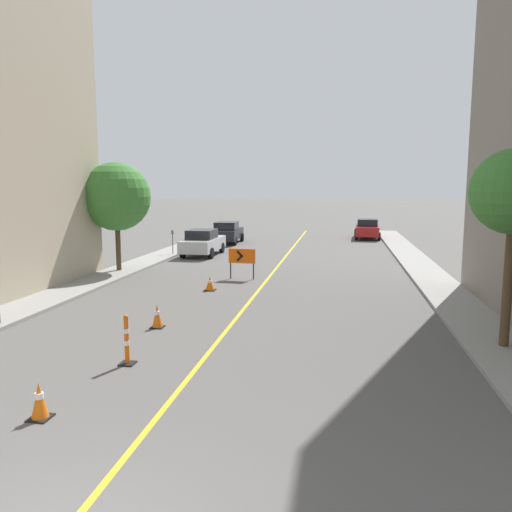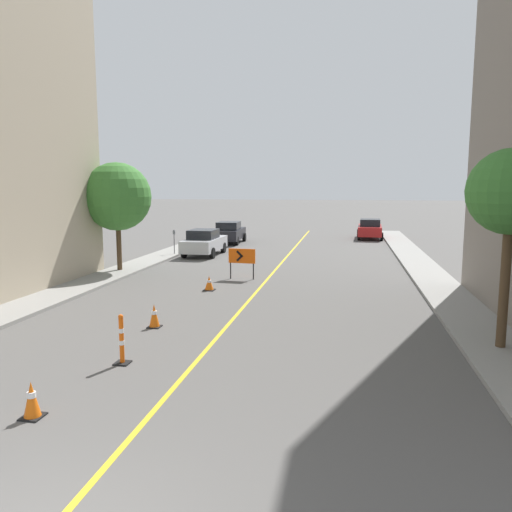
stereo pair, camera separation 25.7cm
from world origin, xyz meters
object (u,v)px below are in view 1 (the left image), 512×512
object	(u,v)px
traffic_cone_nearest	(39,401)
traffic_cone_third	(210,283)
delineator_post_front	(127,343)
parking_meter_far_curb	(173,237)
parked_car_curb_mid	(227,232)
street_tree_left_near	(116,197)
arrow_barricade_primary	(242,257)
parked_car_curb_far	(367,229)
parked_car_curb_near	(203,242)
traffic_cone_second	(157,316)

from	to	relation	value
traffic_cone_nearest	traffic_cone_third	distance (m)	11.42
delineator_post_front	parking_meter_far_curb	distance (m)	18.69
parked_car_curb_mid	street_tree_left_near	distance (m)	13.73
parked_car_curb_mid	arrow_barricade_primary	bearing A→B (deg)	-76.84
street_tree_left_near	traffic_cone_nearest	bearing A→B (deg)	-70.13
traffic_cone_nearest	parking_meter_far_curb	size ratio (longest dim) A/B	0.47
traffic_cone_nearest	parked_car_curb_mid	distance (m)	28.17
traffic_cone_third	parked_car_curb_far	distance (m)	22.77
parked_car_curb_near	traffic_cone_second	bearing A→B (deg)	-78.49
traffic_cone_nearest	arrow_barricade_primary	distance (m)	14.13
traffic_cone_second	arrow_barricade_primary	distance (m)	8.20
parked_car_curb_far	arrow_barricade_primary	bearing A→B (deg)	-106.37
traffic_cone_third	arrow_barricade_primary	distance (m)	2.87
traffic_cone_second	parked_car_curb_mid	size ratio (longest dim) A/B	0.16
traffic_cone_second	arrow_barricade_primary	world-z (taller)	arrow_barricade_primary
traffic_cone_second	parking_meter_far_curb	bearing A→B (deg)	107.39
parked_car_curb_far	parking_meter_far_curb	distance (m)	17.13
parked_car_curb_mid	street_tree_left_near	bearing A→B (deg)	-102.66
traffic_cone_nearest	delineator_post_front	size ratio (longest dim) A/B	0.57
traffic_cone_second	delineator_post_front	xyz separation A→B (m)	(0.42, -3.07, 0.17)
delineator_post_front	traffic_cone_third	bearing A→B (deg)	91.72
parked_car_curb_far	traffic_cone_third	bearing A→B (deg)	-106.09
traffic_cone_second	parked_car_curb_mid	world-z (taller)	parked_car_curb_mid
parked_car_curb_far	parking_meter_far_curb	bearing A→B (deg)	-132.40
arrow_barricade_primary	parked_car_curb_mid	xyz separation A→B (m)	(-3.91, 13.93, -0.20)
traffic_cone_third	street_tree_left_near	distance (m)	7.27
delineator_post_front	parked_car_curb_far	world-z (taller)	parked_car_curb_far
parked_car_curb_mid	parked_car_curb_far	world-z (taller)	same
traffic_cone_second	parking_meter_far_curb	size ratio (longest dim) A/B	0.49
arrow_barricade_primary	parked_car_curb_near	size ratio (longest dim) A/B	0.32
traffic_cone_nearest	street_tree_left_near	xyz separation A→B (m)	(-5.35, 14.80, 3.34)
traffic_cone_second	street_tree_left_near	distance (m)	10.84
street_tree_left_near	parked_car_curb_far	bearing A→B (deg)	55.03
traffic_cone_nearest	parking_meter_far_curb	world-z (taller)	parking_meter_far_curb
street_tree_left_near	traffic_cone_second	bearing A→B (deg)	-58.96
traffic_cone_nearest	parking_meter_far_curb	bearing A→B (deg)	102.69
parked_car_curb_near	parked_car_curb_far	size ratio (longest dim) A/B	0.99
parked_car_curb_mid	parked_car_curb_far	size ratio (longest dim) A/B	1.00
arrow_barricade_primary	traffic_cone_second	bearing A→B (deg)	-92.61
traffic_cone_nearest	traffic_cone_third	xyz separation A→B (m)	(0.13, 11.42, -0.05)
traffic_cone_third	parking_meter_far_curb	distance (m)	10.65
delineator_post_front	arrow_barricade_primary	world-z (taller)	arrow_barricade_primary
traffic_cone_nearest	parked_car_curb_near	size ratio (longest dim) A/B	0.16
traffic_cone_third	traffic_cone_second	bearing A→B (deg)	-91.69
traffic_cone_third	parked_car_curb_far	bearing A→B (deg)	71.42
traffic_cone_second	delineator_post_front	size ratio (longest dim) A/B	0.59
arrow_barricade_primary	parked_car_curb_near	xyz separation A→B (m)	(-3.88, 7.28, -0.20)
parking_meter_far_curb	street_tree_left_near	bearing A→B (deg)	-96.08
delineator_post_front	traffic_cone_second	bearing A→B (deg)	97.75
arrow_barricade_primary	traffic_cone_nearest	bearing A→B (deg)	-89.66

